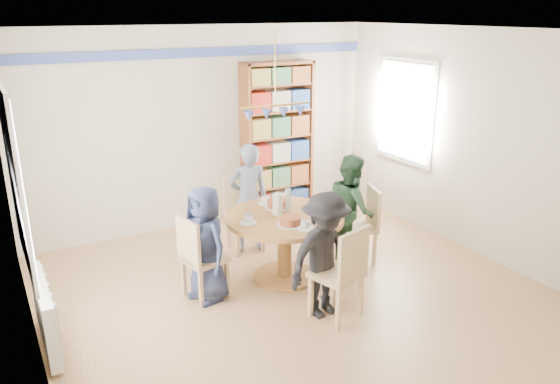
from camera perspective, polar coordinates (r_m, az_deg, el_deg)
ground at (r=5.87m, az=1.95°, el=-10.87°), size 5.00×5.00×0.00m
room_shell at (r=5.89m, az=-4.47°, el=6.40°), size 5.00×5.00×5.00m
radiator at (r=5.31m, az=-23.32°, el=-11.60°), size 0.12×1.00×0.60m
dining_table at (r=6.01m, az=0.47°, el=-4.20°), size 1.30×1.30×0.75m
chair_left at (r=5.68m, az=-8.56°, el=-6.50°), size 0.47×0.47×0.91m
chair_right at (r=6.55m, az=8.79°, el=-3.03°), size 0.51×0.51×0.90m
chair_far at (r=6.83m, az=-3.93°, el=-1.79°), size 0.44×0.44×0.93m
chair_near at (r=5.27m, az=6.63°, el=-8.10°), size 0.53×0.53×0.96m
person_left at (r=5.62m, az=-7.78°, el=-5.42°), size 0.53×0.68×1.23m
person_right at (r=6.44m, az=7.42°, el=-1.80°), size 0.68×0.77×1.32m
person_far at (r=6.69m, az=-3.32°, el=-0.63°), size 0.55×0.41×1.37m
person_near at (r=5.29m, az=4.74°, el=-6.61°), size 0.87×0.57×1.27m
bookshelf at (r=7.87m, az=-0.29°, el=5.35°), size 1.05×0.31×2.20m
tableware at (r=5.93m, az=0.17°, el=-1.90°), size 1.05×1.05×0.28m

